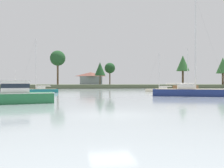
% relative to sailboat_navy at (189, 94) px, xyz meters
% --- Properties ---
extents(ground_plane, '(400.00, 400.00, 0.00)m').
position_rel_sailboat_navy_xyz_m(ground_plane, '(-13.80, -16.36, -0.29)').
color(ground_plane, '#939EA3').
extents(far_shore_bank, '(178.60, 41.64, 1.31)m').
position_rel_sailboat_navy_xyz_m(far_shore_bank, '(-13.80, 69.10, 0.36)').
color(far_shore_bank, '#4C563D').
rests_on(far_shore_bank, ground).
extents(sailboat_navy, '(9.99, 6.15, 14.08)m').
position_rel_sailboat_navy_xyz_m(sailboat_navy, '(0.00, 0.00, 0.00)').
color(sailboat_navy, navy).
rests_on(sailboat_navy, ground).
extents(sailboat_wood, '(9.83, 5.94, 14.32)m').
position_rel_sailboat_navy_xyz_m(sailboat_wood, '(22.08, 41.93, 0.00)').
color(sailboat_wood, brown).
rests_on(sailboat_wood, ground).
extents(sailboat_cream, '(6.95, 3.16, 8.70)m').
position_rel_sailboat_navy_xyz_m(sailboat_cream, '(2.96, 16.57, -0.10)').
color(sailboat_cream, beige).
rests_on(sailboat_cream, ground).
extents(dinghy_yellow, '(2.25, 3.25, 0.45)m').
position_rel_sailboat_navy_xyz_m(dinghy_yellow, '(-26.47, 35.33, -0.18)').
color(dinghy_yellow, gold).
rests_on(dinghy_yellow, ground).
extents(sailboat_teal, '(6.92, 3.53, 10.52)m').
position_rel_sailboat_navy_xyz_m(sailboat_teal, '(-21.54, 15.21, -0.07)').
color(sailboat_teal, '#196B70').
rests_on(sailboat_teal, ground).
extents(cruiser_green, '(7.31, 3.42, 3.61)m').
position_rel_sailboat_navy_xyz_m(cruiser_green, '(-21.21, -8.10, 0.16)').
color(cruiser_green, '#236B3D').
rests_on(cruiser_green, ground).
extents(mooring_buoy_red, '(0.47, 0.47, 0.52)m').
position_rel_sailboat_navy_xyz_m(mooring_buoy_red, '(9.92, 8.13, -0.21)').
color(mooring_buoy_red, red).
rests_on(mooring_buoy_red, ground).
extents(shore_tree_inland_a, '(5.01, 5.01, 10.52)m').
position_rel_sailboat_navy_xyz_m(shore_tree_inland_a, '(42.83, 51.49, 8.36)').
color(shore_tree_inland_a, brown).
rests_on(shore_tree_inland_a, far_shore_bank).
extents(shore_tree_center, '(5.05, 5.05, 11.62)m').
position_rel_sailboat_navy_xyz_m(shore_tree_center, '(28.62, 56.49, 9.41)').
color(shore_tree_center, brown).
rests_on(shore_tree_center, far_shore_bank).
extents(shore_tree_far_right, '(5.48, 5.48, 12.30)m').
position_rel_sailboat_navy_xyz_m(shore_tree_far_right, '(-20.06, 56.58, 10.46)').
color(shore_tree_far_right, brown).
rests_on(shore_tree_far_right, far_shore_bank).
extents(shore_tree_center_right, '(4.27, 4.27, 8.74)m').
position_rel_sailboat_navy_xyz_m(shore_tree_center_right, '(-4.12, 60.83, 7.11)').
color(shore_tree_center_right, brown).
rests_on(shore_tree_center_right, far_shore_bank).
extents(shore_tree_far_left, '(4.48, 4.48, 9.22)m').
position_rel_sailboat_navy_xyz_m(shore_tree_far_left, '(1.05, 67.92, 7.93)').
color(shore_tree_far_left, brown).
rests_on(shore_tree_far_left, far_shore_bank).
extents(cottage_near_water, '(9.97, 6.75, 5.35)m').
position_rel_sailboat_navy_xyz_m(cottage_near_water, '(-6.66, 72.33, 3.78)').
color(cottage_near_water, gray).
rests_on(cottage_near_water, far_shore_bank).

